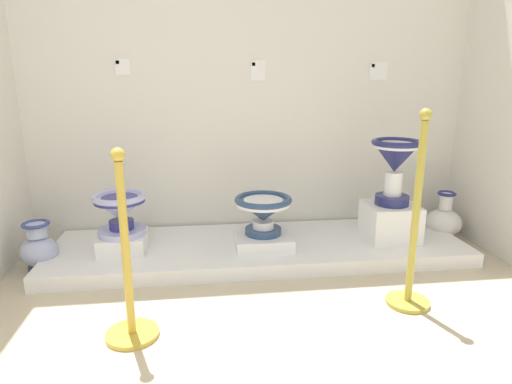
% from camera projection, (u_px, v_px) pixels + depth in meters
% --- Properties ---
extents(wall_back, '(3.54, 0.06, 2.85)m').
position_uv_depth(wall_back, '(252.00, 51.00, 3.22)').
color(wall_back, silver).
rests_on(wall_back, ground_plane).
extents(display_platform, '(2.90, 0.84, 0.10)m').
position_uv_depth(display_platform, '(260.00, 248.00, 3.13)').
color(display_platform, white).
rests_on(display_platform, ground_plane).
extents(plinth_block_broad_patterned, '(0.30, 0.30, 0.12)m').
position_uv_depth(plinth_block_broad_patterned, '(123.00, 243.00, 2.94)').
color(plinth_block_broad_patterned, white).
rests_on(plinth_block_broad_patterned, display_platform).
extents(antique_toilet_broad_patterned, '(0.35, 0.35, 0.28)m').
position_uv_depth(antique_toilet_broad_patterned, '(120.00, 209.00, 2.88)').
color(antique_toilet_broad_patterned, '#B0B3E8').
rests_on(antique_toilet_broad_patterned, plinth_block_broad_patterned).
extents(plinth_block_central_ornate, '(0.39, 0.37, 0.08)m').
position_uv_depth(plinth_block_central_ornate, '(263.00, 239.00, 3.04)').
color(plinth_block_central_ornate, white).
rests_on(plinth_block_central_ornate, display_platform).
extents(antique_toilet_central_ornate, '(0.39, 0.39, 0.27)m').
position_uv_depth(antique_toilet_central_ornate, '(263.00, 209.00, 2.99)').
color(antique_toilet_central_ornate, navy).
rests_on(antique_toilet_central_ornate, plinth_block_central_ornate).
extents(plinth_block_leftmost, '(0.35, 0.34, 0.26)m').
position_uv_depth(plinth_block_leftmost, '(390.00, 222.00, 3.14)').
color(plinth_block_leftmost, white).
rests_on(plinth_block_leftmost, display_platform).
extents(antique_toilet_leftmost, '(0.34, 0.34, 0.46)m').
position_uv_depth(antique_toilet_leftmost, '(395.00, 161.00, 3.03)').
color(antique_toilet_leftmost, navy).
rests_on(antique_toilet_leftmost, plinth_block_leftmost).
extents(info_placard_first, '(0.11, 0.01, 0.11)m').
position_uv_depth(info_placard_first, '(123.00, 67.00, 3.11)').
color(info_placard_first, white).
extents(info_placard_second, '(0.11, 0.01, 0.15)m').
position_uv_depth(info_placard_second, '(258.00, 70.00, 3.23)').
color(info_placard_second, white).
extents(info_placard_third, '(0.14, 0.01, 0.14)m').
position_uv_depth(info_placard_third, '(378.00, 71.00, 3.34)').
color(info_placard_third, white).
extents(decorative_vase_spare, '(0.23, 0.23, 0.33)m').
position_uv_depth(decorative_vase_spare, '(39.00, 249.00, 2.85)').
color(decorative_vase_spare, '#31428A').
rests_on(decorative_vase_spare, ground_plane).
extents(decorative_vase_corner, '(0.27, 0.27, 0.38)m').
position_uv_depth(decorative_vase_corner, '(444.00, 221.00, 3.40)').
color(decorative_vase_corner, navy).
rests_on(decorative_vase_corner, ground_plane).
extents(stanchion_post_near_left, '(0.26, 0.26, 0.94)m').
position_uv_depth(stanchion_post_near_left, '(129.00, 286.00, 2.08)').
color(stanchion_post_near_left, gold).
rests_on(stanchion_post_near_left, ground_plane).
extents(stanchion_post_near_right, '(0.24, 0.24, 1.09)m').
position_uv_depth(stanchion_post_near_right, '(413.00, 246.00, 2.37)').
color(stanchion_post_near_right, gold).
rests_on(stanchion_post_near_right, ground_plane).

